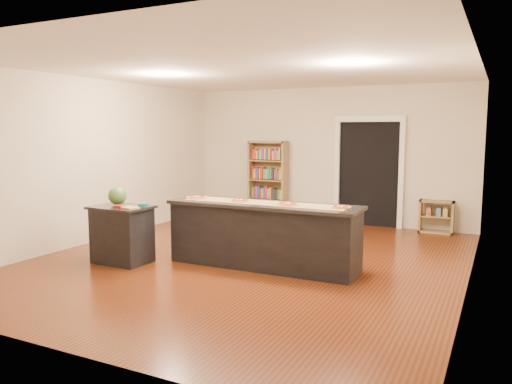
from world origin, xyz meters
The scene contains 16 objects.
room centered at (0.00, 0.00, 1.40)m, with size 6.00×7.00×2.80m.
doorway centered at (0.90, 3.46, 1.20)m, with size 1.40×0.09×2.21m.
kitchen_island centered at (0.34, -0.24, 0.46)m, with size 2.77×0.75×0.91m.
side_counter centered at (-1.61, -0.95, 0.42)m, with size 0.84×0.62×0.83m.
bookshelf centered at (-1.26, 3.30, 0.84)m, with size 0.84×0.30×1.69m, color olive.
low_shelf centered at (2.24, 3.32, 0.31)m, with size 0.62×0.27×0.62m, color olive.
waste_bin centered at (-0.09, 3.11, 0.19)m, with size 0.26×0.26×0.37m, color teal.
kraft_paper centered at (0.34, -0.23, 0.91)m, with size 2.40×0.43×0.00m, color olive.
watermelon centered at (-1.74, -0.88, 0.97)m, with size 0.27×0.27×0.27m, color #144214.
cutting_board centered at (-1.36, -1.06, 0.84)m, with size 0.25×0.17×0.02m, color tan.
package_red centered at (-1.52, -1.10, 0.85)m, with size 0.11×0.08×0.04m, color maroon.
package_teal centered at (-1.26, -0.88, 0.86)m, with size 0.15×0.15×0.06m, color #195966.
pizza_a centered at (-0.77, -0.24, 0.93)m, with size 0.31×0.31×0.02m.
pizza_b centered at (-0.03, -0.25, 0.93)m, with size 0.28×0.28×0.02m.
pizza_c centered at (0.70, -0.24, 0.93)m, with size 0.32×0.32×0.02m.
pizza_d centered at (1.44, -0.20, 0.93)m, with size 0.28×0.28×0.02m.
Camera 1 is at (3.32, -6.47, 1.93)m, focal length 35.00 mm.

